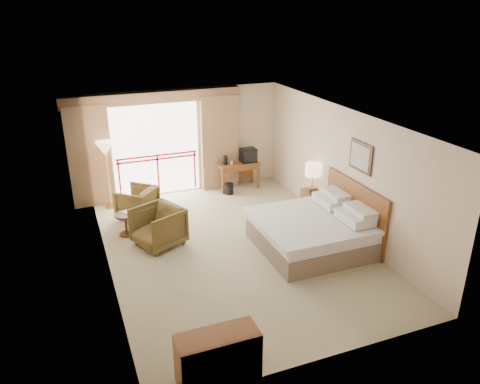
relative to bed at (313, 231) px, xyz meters
name	(u,v)px	position (x,y,z in m)	size (l,w,h in m)	color
floor	(234,247)	(-1.50, 0.60, -0.38)	(7.00, 7.00, 0.00)	#99916D
ceiling	(234,119)	(-1.50, 0.60, 2.32)	(7.00, 7.00, 0.00)	white
wall_back	(186,141)	(-1.50, 4.10, 0.97)	(5.00, 5.00, 0.00)	beige
wall_front	(329,278)	(-1.50, -2.90, 0.97)	(5.00, 5.00, 0.00)	beige
wall_left	(103,206)	(-4.00, 0.60, 0.97)	(7.00, 7.00, 0.00)	beige
wall_right	(343,171)	(1.00, 0.60, 0.97)	(7.00, 7.00, 0.00)	beige
balcony_door	(156,150)	(-2.30, 4.08, 0.82)	(2.40, 2.40, 0.00)	white
balcony_railing	(158,164)	(-2.30, 4.06, 0.44)	(2.09, 0.03, 1.02)	red
curtain_left	(89,157)	(-3.95, 3.95, 0.87)	(1.00, 0.26, 2.50)	#8B6142
curtain_right	(219,142)	(-0.65, 3.95, 0.87)	(1.00, 0.26, 2.50)	#8B6142
valance	(153,97)	(-2.30, 3.98, 2.17)	(4.40, 0.22, 0.28)	#8B6142
hvac_vent	(233,99)	(-0.20, 4.07, 1.97)	(0.50, 0.04, 0.50)	silver
bed	(313,231)	(0.00, 0.00, 0.00)	(2.13, 2.06, 0.97)	brown
headboard	(355,212)	(0.96, 0.00, 0.27)	(0.06, 2.10, 1.30)	#623115
framed_art	(361,157)	(0.97, 0.00, 1.47)	(0.04, 0.72, 0.60)	black
nightstand	(312,202)	(0.83, 1.49, -0.09)	(0.41, 0.48, 0.58)	#623115
table_lamp	(313,170)	(0.83, 1.54, 0.70)	(0.36, 0.36, 0.64)	tan
phone	(314,192)	(0.78, 1.34, 0.24)	(0.18, 0.14, 0.08)	black
desk	(237,168)	(-0.22, 3.71, 0.18)	(1.10, 0.53, 0.72)	#623115
tv	(248,155)	(0.08, 3.65, 0.52)	(0.41, 0.32, 0.37)	black
coffee_maker	(225,160)	(-0.57, 3.66, 0.46)	(0.11, 0.11, 0.24)	black
cup	(231,163)	(-0.42, 3.61, 0.38)	(0.06, 0.06, 0.09)	white
wastebasket	(229,189)	(-0.59, 3.36, -0.23)	(0.23, 0.23, 0.29)	black
armchair_far	(138,217)	(-3.08, 2.82, -0.38)	(0.78, 0.80, 0.73)	#48391B
armchair_near	(159,244)	(-2.91, 1.29, -0.38)	(0.88, 0.91, 0.83)	#48391B
side_table	(126,221)	(-3.47, 1.98, -0.04)	(0.45, 0.45, 0.49)	black
book	(125,214)	(-3.47, 1.98, 0.12)	(0.15, 0.20, 0.02)	white
floor_lamp	(105,151)	(-3.60, 3.64, 1.06)	(0.43, 0.43, 1.67)	tan
dresser	(218,358)	(-2.99, -2.73, -0.01)	(1.09, 0.46, 0.73)	#623115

